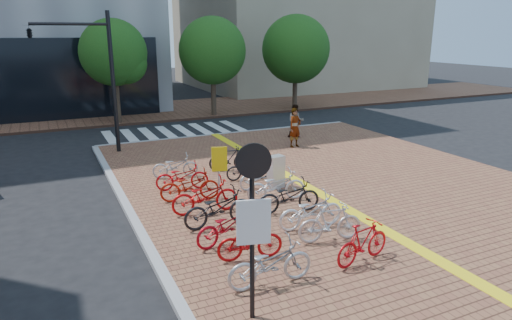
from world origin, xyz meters
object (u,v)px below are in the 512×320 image
bike_2 (228,225)px  bike_14 (248,168)px  bike_12 (276,185)px  pedestrian_b (296,121)px  bike_9 (330,223)px  traffic_light_pole (76,57)px  bike_8 (363,242)px  bike_5 (190,186)px  bike_1 (250,241)px  bike_4 (205,196)px  bike_6 (182,176)px  bike_11 (289,196)px  utility_box (276,172)px  yellow_sign (219,164)px  bike_10 (311,211)px  bike_0 (270,263)px  bike_7 (175,166)px  bike_3 (218,208)px  pedestrian_a (295,128)px  notice_sign (253,212)px

bike_2 → bike_14: bike_2 is taller
bike_12 → pedestrian_b: bearing=-24.4°
bike_9 → traffic_light_pole: (-4.78, 11.76, 3.66)m
bike_8 → traffic_light_pole: traffic_light_pole is taller
bike_5 → bike_14: size_ratio=1.15×
bike_1 → bike_12: size_ratio=0.83×
bike_8 → bike_4: bearing=16.8°
bike_6 → bike_11: 4.02m
bike_1 → pedestrian_b: (7.46, 10.78, 0.37)m
bike_1 → bike_11: (2.26, 2.18, 0.02)m
bike_1 → utility_box: (2.97, 4.35, 0.09)m
bike_4 → bike_1: bearing=-175.7°
yellow_sign → bike_10: bearing=-62.4°
bike_9 → pedestrian_b: 11.97m
bike_1 → bike_0: bearing=-173.7°
bike_5 → bike_9: bike_9 is taller
bike_2 → bike_7: 5.88m
bike_3 → bike_5: bearing=0.9°
pedestrian_b → bike_8: bearing=-89.0°
bike_9 → pedestrian_b: size_ratio=1.02×
bike_10 → pedestrian_a: size_ratio=1.04×
bike_5 → bike_12: 2.73m
notice_sign → bike_2: bearing=76.4°
bike_3 → pedestrian_b: bearing=-42.9°
bike_2 → utility_box: 4.54m
utility_box → notice_sign: size_ratio=0.33×
utility_box → bike_6: bearing=159.0°
bike_0 → yellow_sign: yellow_sign is taller
bike_14 → bike_9: bearing=-172.6°
utility_box → yellow_sign: (-2.25, -0.48, 0.68)m
bike_3 → yellow_sign: size_ratio=1.12×
bike_5 → bike_12: bearing=-104.8°
notice_sign → bike_0: bearing=48.0°
pedestrian_a → bike_9: bearing=-128.6°
pedestrian_b → bike_9: bearing=-91.6°
utility_box → traffic_light_pole: (-5.50, 7.43, 3.61)m
pedestrian_b → traffic_light_pole: 10.58m
bike_2 → bike_6: bearing=-12.4°
bike_2 → bike_7: size_ratio=1.10×
bike_4 → bike_6: (-0.03, 2.30, -0.06)m
bike_5 → traffic_light_pole: traffic_light_pole is taller
bike_5 → bike_11: (2.36, -2.19, 0.00)m
bike_6 → bike_10: bike_10 is taller
utility_box → yellow_sign: yellow_sign is taller
bike_3 → bike_8: 4.07m
utility_box → bike_7: bearing=137.9°
bike_8 → pedestrian_b: (5.15, 12.00, 0.34)m
bike_6 → bike_14: (2.47, 0.02, -0.04)m
bike_12 → notice_sign: (-3.27, -5.32, 1.64)m
bike_0 → bike_5: 5.58m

